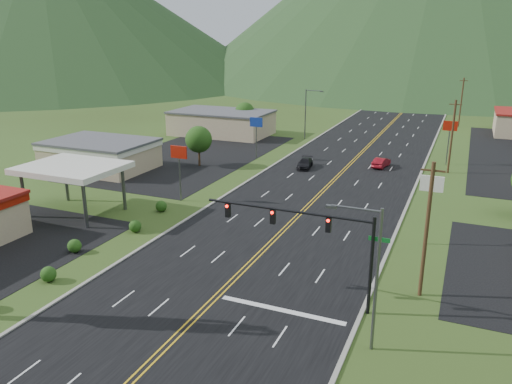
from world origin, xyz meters
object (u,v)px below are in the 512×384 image
at_px(traffic_signal, 314,232).
at_px(streetlight_east, 372,270).
at_px(car_red_far, 381,163).
at_px(car_dark_mid, 305,164).
at_px(streetlight_west, 307,111).
at_px(gas_canopy, 72,169).

xyz_separation_m(traffic_signal, streetlight_east, (4.70, -4.00, -0.15)).
height_order(traffic_signal, car_red_far, traffic_signal).
relative_size(traffic_signal, streetlight_east, 1.46).
bearing_deg(car_dark_mid, streetlight_east, -74.79).
relative_size(streetlight_west, car_dark_mid, 1.99).
height_order(traffic_signal, streetlight_west, streetlight_west).
xyz_separation_m(streetlight_east, gas_canopy, (-33.18, 12.00, -0.31)).
relative_size(gas_canopy, car_dark_mid, 2.21).
relative_size(gas_canopy, car_red_far, 2.34).
height_order(gas_canopy, car_dark_mid, gas_canopy).
xyz_separation_m(streetlight_east, car_red_far, (-6.68, 44.40, -4.48)).
height_order(gas_canopy, car_red_far, gas_canopy).
xyz_separation_m(streetlight_east, streetlight_west, (-22.86, 60.00, 0.00)).
bearing_deg(car_dark_mid, car_red_far, 17.70).
distance_m(traffic_signal, car_dark_mid, 37.95).
bearing_deg(streetlight_east, streetlight_west, 110.86).
relative_size(car_dark_mid, car_red_far, 1.06).
bearing_deg(streetlight_west, gas_canopy, -102.13).
relative_size(traffic_signal, gas_canopy, 1.31).
height_order(traffic_signal, gas_canopy, traffic_signal).
distance_m(traffic_signal, gas_canopy, 29.59).
relative_size(traffic_signal, streetlight_west, 1.46).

